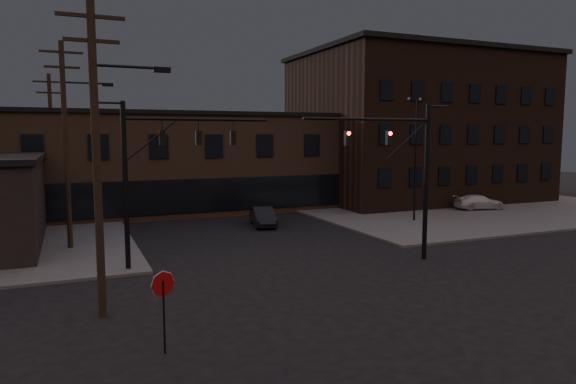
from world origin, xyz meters
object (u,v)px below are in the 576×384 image
Objects in this scene: traffic_signal_near at (408,165)px; parked_car_lot_a at (381,199)px; stop_sign at (163,293)px; car_crossing at (263,216)px; traffic_signal_far at (153,165)px; parked_car_lot_b at (479,202)px.

traffic_signal_near is 1.78× the size of parked_car_lot_a.
stop_sign is 32.01m from parked_car_lot_a.
car_crossing is (-12.37, -3.73, -0.24)m from parked_car_lot_a.
stop_sign reaches higher than car_crossing.
traffic_signal_far is 1.94× the size of car_crossing.
traffic_signal_far reaches higher than parked_car_lot_b.
traffic_signal_near is 1.90× the size of parked_car_lot_b.
traffic_signal_near is at bearing 25.90° from stop_sign.
traffic_signal_near is 3.23× the size of stop_sign.
parked_car_lot_b is (7.08, -4.22, -0.15)m from parked_car_lot_a.
parked_car_lot_a is at bearing 60.53° from traffic_signal_near.
traffic_signal_near reaches higher than parked_car_lot_b.
parked_car_lot_a is at bearing 27.78° from car_crossing.
traffic_signal_far is 1.78× the size of parked_car_lot_a.
stop_sign is at bearing -107.14° from car_crossing.
traffic_signal_far is at bearing -123.58° from car_crossing.
parked_car_lot_b is at bearing 36.47° from traffic_signal_near.
parked_car_lot_a is at bearing 30.93° from traffic_signal_far.
stop_sign is (-13.36, -6.49, -3.09)m from traffic_signal_near.
parked_car_lot_a is (9.17, 16.23, -4.02)m from traffic_signal_near.
stop_sign is 34.93m from parked_car_lot_b.
stop_sign is at bearing -154.10° from traffic_signal_near.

